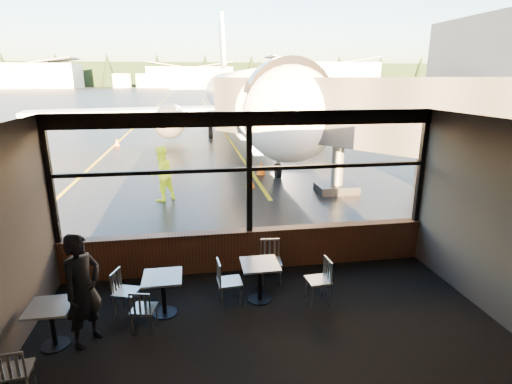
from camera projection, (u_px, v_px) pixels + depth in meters
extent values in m
plane|color=black|center=(192.00, 92.00, 122.86)|extent=(520.00, 520.00, 0.00)
cube|color=black|center=(278.00, 355.00, 6.18)|extent=(8.00, 6.00, 0.01)
cube|color=#38332D|center=(282.00, 129.00, 5.22)|extent=(8.00, 6.00, 0.04)
cube|color=#582D1A|center=(250.00, 250.00, 8.91)|extent=(8.00, 0.28, 0.90)
cube|color=black|center=(249.00, 119.00, 8.11)|extent=(8.00, 0.18, 0.30)
cube|color=black|center=(50.00, 181.00, 7.81)|extent=(0.12, 0.12, 2.60)
cube|color=black|center=(249.00, 174.00, 8.42)|extent=(0.12, 0.12, 2.60)
cube|color=black|center=(421.00, 167.00, 9.04)|extent=(0.12, 0.12, 2.60)
cube|color=black|center=(249.00, 169.00, 8.40)|extent=(8.00, 0.10, 0.08)
imported|color=black|center=(83.00, 290.00, 6.26)|extent=(0.76, 0.82, 1.88)
imported|color=#BFF219|center=(161.00, 174.00, 13.83)|extent=(1.18, 1.14, 1.91)
cone|color=#EB4D07|center=(261.00, 168.00, 17.76)|extent=(0.41, 0.41, 0.57)
cone|color=orange|center=(117.00, 142.00, 25.32)|extent=(0.32, 0.32, 0.45)
cylinder|color=silver|center=(122.00, 81.00, 176.15)|extent=(8.00, 8.00, 6.00)
cylinder|color=silver|center=(145.00, 81.00, 177.72)|extent=(8.00, 8.00, 6.00)
cylinder|color=silver|center=(168.00, 81.00, 179.28)|extent=(8.00, 8.00, 6.00)
cube|color=black|center=(190.00, 74.00, 206.58)|extent=(360.00, 3.00, 12.00)
cone|color=#FF5E08|center=(250.00, 181.00, 15.63)|extent=(0.37, 0.37, 0.51)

